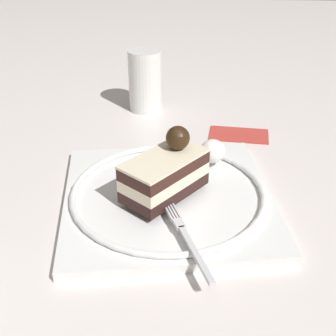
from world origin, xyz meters
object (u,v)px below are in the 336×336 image
(folded_napkin, at_px, (239,134))
(whipped_cream_dollop, at_px, (213,151))
(drink_glass_far, at_px, (145,82))
(fork, at_px, (187,238))
(dessert_plate, at_px, (168,196))
(cake_slice, at_px, (165,172))

(folded_napkin, bearing_deg, whipped_cream_dollop, -22.02)
(drink_glass_far, bearing_deg, fork, 11.17)
(drink_glass_far, bearing_deg, dessert_plate, 10.21)
(cake_slice, bearing_deg, whipped_cream_dollop, 142.25)
(folded_napkin, bearing_deg, drink_glass_far, -122.00)
(cake_slice, xyz_separation_m, drink_glass_far, (-0.28, -0.05, 0.00))
(drink_glass_far, height_order, folded_napkin, drink_glass_far)
(fork, distance_m, folded_napkin, 0.29)
(whipped_cream_dollop, relative_size, fork, 0.27)
(cake_slice, xyz_separation_m, folded_napkin, (-0.19, 0.10, -0.04))
(whipped_cream_dollop, height_order, drink_glass_far, drink_glass_far)
(dessert_plate, distance_m, fork, 0.10)
(whipped_cream_dollop, bearing_deg, drink_glass_far, -153.24)
(cake_slice, distance_m, fork, 0.09)
(fork, relative_size, folded_napkin, 1.37)
(dessert_plate, height_order, whipped_cream_dollop, whipped_cream_dollop)
(fork, xyz_separation_m, folded_napkin, (-0.28, 0.08, -0.02))
(cake_slice, height_order, fork, cake_slice)
(drink_glass_far, distance_m, folded_napkin, 0.18)
(dessert_plate, bearing_deg, cake_slice, -32.45)
(fork, xyz_separation_m, drink_glass_far, (-0.37, -0.07, 0.03))
(fork, relative_size, drink_glass_far, 1.20)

